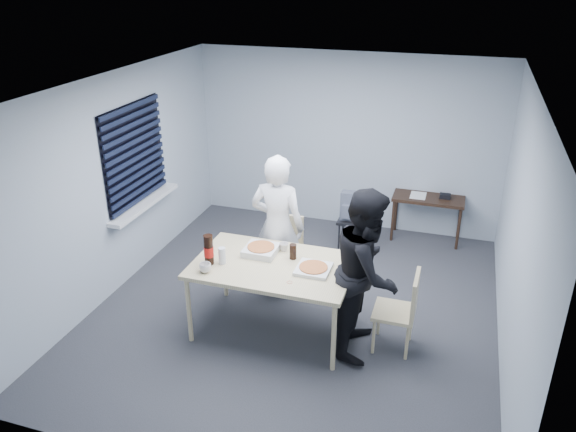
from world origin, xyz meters
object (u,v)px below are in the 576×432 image
(side_table, at_px, (428,202))
(backpack, at_px, (351,207))
(chair_far, at_px, (285,246))
(chair_right, at_px, (403,307))
(mug_a, at_px, (205,268))
(mug_b, at_px, (284,247))
(stool, at_px, (350,227))
(soda_bottle, at_px, (209,250))
(person_black, at_px, (367,272))
(dining_table, at_px, (273,269))
(person_white, at_px, (278,227))

(side_table, xyz_separation_m, backpack, (-0.98, -0.67, 0.08))
(chair_far, height_order, chair_right, same)
(mug_a, relative_size, mug_b, 1.23)
(backpack, distance_m, mug_a, 2.65)
(stool, distance_m, soda_bottle, 2.59)
(person_black, height_order, stool, person_black)
(stool, height_order, mug_b, mug_b)
(side_table, bearing_deg, mug_a, -122.70)
(backpack, bearing_deg, stool, 108.34)
(dining_table, relative_size, side_table, 1.68)
(stool, bearing_deg, chair_right, -64.39)
(stool, bearing_deg, soda_bottle, -114.76)
(person_white, xyz_separation_m, soda_bottle, (-0.45, -0.92, 0.09))
(mug_b, xyz_separation_m, soda_bottle, (-0.66, -0.51, 0.11))
(chair_far, xyz_separation_m, person_white, (0.00, -0.26, 0.37))
(person_black, distance_m, mug_a, 1.64)
(person_black, xyz_separation_m, backpack, (-0.58, 2.06, -0.22))
(dining_table, distance_m, person_white, 0.77)
(chair_far, bearing_deg, person_black, -39.44)
(chair_right, xyz_separation_m, stool, (-0.96, 2.01, -0.15))
(side_table, xyz_separation_m, mug_b, (-1.37, -2.43, 0.28))
(mug_a, bearing_deg, mug_b, 47.51)
(side_table, distance_m, stool, 1.20)
(mug_b, bearing_deg, person_black, -17.26)
(stool, distance_m, mug_b, 1.88)
(person_white, bearing_deg, chair_right, 157.42)
(dining_table, distance_m, soda_bottle, 0.71)
(dining_table, xyz_separation_m, soda_bottle, (-0.64, -0.19, 0.22))
(chair_right, bearing_deg, chair_far, 149.84)
(dining_table, xyz_separation_m, backpack, (0.41, 2.07, -0.09))
(mug_a, bearing_deg, side_table, 57.30)
(stool, xyz_separation_m, mug_a, (-1.02, -2.45, 0.50))
(chair_far, distance_m, chair_right, 1.81)
(chair_right, height_order, mug_a, mug_a)
(dining_table, distance_m, person_black, 0.99)
(dining_table, bearing_deg, person_white, 105.16)
(chair_far, bearing_deg, soda_bottle, -110.63)
(backpack, bearing_deg, chair_far, -100.87)
(side_table, bearing_deg, backpack, -145.50)
(chair_right, relative_size, person_white, 0.50)
(chair_right, xyz_separation_m, person_black, (-0.39, -0.06, 0.37))
(mug_a, height_order, mug_b, mug_a)
(dining_table, xyz_separation_m, chair_far, (-0.20, 0.99, -0.25))
(stool, bearing_deg, chair_far, -118.93)
(chair_far, relative_size, person_white, 0.50)
(dining_table, distance_m, stool, 2.16)
(dining_table, height_order, chair_right, chair_right)
(dining_table, bearing_deg, person_black, 0.94)
(person_white, distance_m, mug_a, 1.17)
(person_white, bearing_deg, backpack, -114.27)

